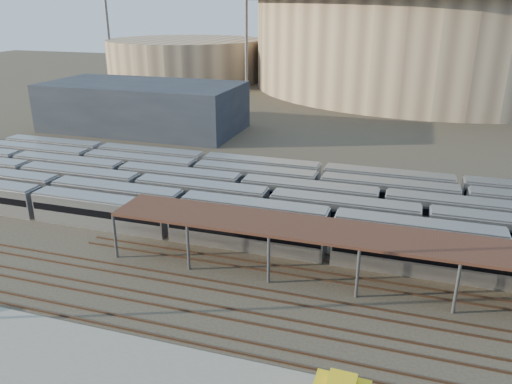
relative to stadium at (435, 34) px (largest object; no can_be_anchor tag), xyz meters
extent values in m
plane|color=#383026|center=(-25.00, -140.00, -16.47)|extent=(420.00, 420.00, 0.00)
cube|color=gray|center=(-30.00, -155.00, -16.37)|extent=(50.00, 9.00, 0.20)
cube|color=silver|center=(-29.89, -132.00, -14.67)|extent=(112.00, 2.90, 3.60)
cube|color=silver|center=(-30.33, -127.80, -14.67)|extent=(112.00, 2.90, 3.60)
cube|color=silver|center=(-20.20, -123.60, -14.67)|extent=(112.00, 2.90, 3.60)
cube|color=silver|center=(-25.41, -119.40, -14.67)|extent=(112.00, 2.90, 3.60)
cube|color=silver|center=(-34.26, -115.20, -14.67)|extent=(112.00, 2.90, 3.60)
cube|color=silver|center=(-15.81, -111.00, -14.67)|extent=(112.00, 2.90, 3.60)
cylinder|color=#545458|center=(-33.00, -138.70, -13.97)|extent=(0.30, 0.30, 5.00)
cylinder|color=#545458|center=(-33.00, -133.30, -13.97)|extent=(0.30, 0.30, 5.00)
cylinder|color=#545458|center=(-24.43, -138.70, -13.97)|extent=(0.30, 0.30, 5.00)
cylinder|color=#545458|center=(-24.43, -133.30, -13.97)|extent=(0.30, 0.30, 5.00)
cylinder|color=#545458|center=(-15.86, -138.70, -13.97)|extent=(0.30, 0.30, 5.00)
cylinder|color=#545458|center=(-15.86, -133.30, -13.97)|extent=(0.30, 0.30, 5.00)
cylinder|color=#545458|center=(-7.29, -138.70, -13.97)|extent=(0.30, 0.30, 5.00)
cylinder|color=#545458|center=(-7.29, -133.30, -13.97)|extent=(0.30, 0.30, 5.00)
cylinder|color=#545458|center=(1.29, -138.70, -13.97)|extent=(0.30, 0.30, 5.00)
cylinder|color=#545458|center=(1.29, -133.30, -13.97)|extent=(0.30, 0.30, 5.00)
cube|color=#382316|center=(-3.00, -136.00, -11.32)|extent=(60.00, 6.00, 0.30)
cube|color=#4C3323|center=(-25.00, -141.75, -16.38)|extent=(170.00, 0.12, 0.18)
cube|color=#4C3323|center=(-25.00, -140.25, -16.38)|extent=(170.00, 0.12, 0.18)
cube|color=#4C3323|center=(-25.00, -145.75, -16.38)|extent=(170.00, 0.12, 0.18)
cube|color=#4C3323|center=(-25.00, -144.25, -16.38)|extent=(170.00, 0.12, 0.18)
cube|color=#4C3323|center=(-25.00, -149.75, -16.38)|extent=(170.00, 0.12, 0.18)
cube|color=#4C3323|center=(-25.00, -148.25, -16.38)|extent=(170.00, 0.12, 0.18)
cylinder|color=tan|center=(0.00, 0.00, -2.47)|extent=(116.00, 116.00, 28.00)
cylinder|color=tan|center=(-85.00, -10.00, -9.47)|extent=(56.00, 56.00, 14.00)
cube|color=#1E232D|center=(-60.00, -85.00, -11.47)|extent=(42.00, 20.00, 10.00)
cylinder|color=#545458|center=(-55.00, -30.00, 1.53)|extent=(1.00, 1.00, 36.00)
cylinder|color=#545458|center=(-110.00, -20.00, 1.53)|extent=(1.00, 1.00, 36.00)
cylinder|color=#545458|center=(-35.00, 20.00, 1.53)|extent=(1.00, 1.00, 36.00)
camera|label=1|loc=(-3.93, -180.02, 9.33)|focal=35.00mm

